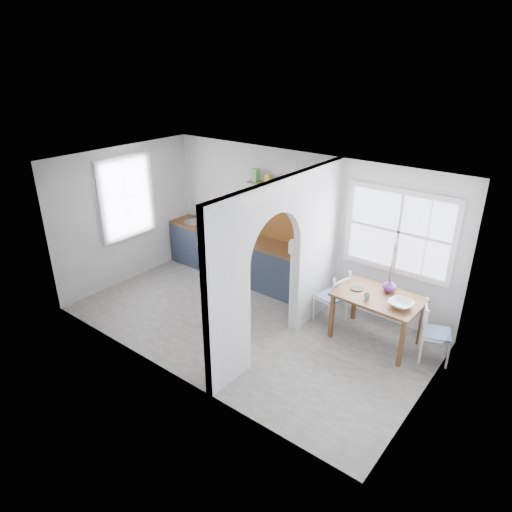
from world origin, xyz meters
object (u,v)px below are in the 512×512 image
Objects in this scene: chair_right at (436,333)px; kettle at (293,246)px; dining_table at (376,318)px; chair_left at (331,296)px; vase at (390,285)px.

chair_right is 2.74m from kettle.
chair_left reaches higher than dining_table.
chair_left is (-0.83, 0.08, 0.07)m from dining_table.
kettle is at bearing 176.57° from vase.
kettle reaches higher than vase.
kettle is (-2.66, 0.24, 0.58)m from chair_right.
kettle is at bearing 64.47° from chair_right.
vase reaches higher than dining_table.
dining_table is 1.92m from kettle.
dining_table is 1.37× the size of chair_left.
dining_table is at bearing -34.69° from kettle.
chair_left is at bearing 70.01° from chair_right.
chair_left is 3.78× the size of kettle.
kettle is (-0.95, 0.25, 0.56)m from chair_left.
kettle is 1.11× the size of vase.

